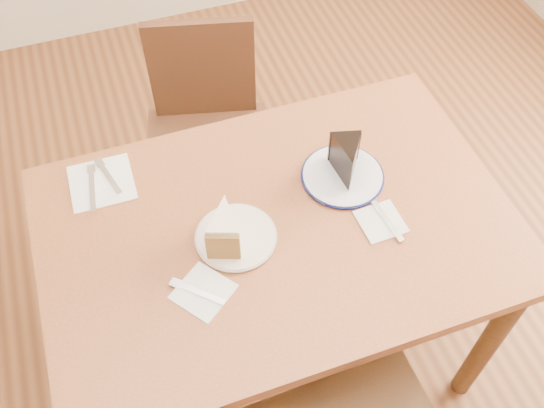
{
  "coord_description": "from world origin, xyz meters",
  "views": [
    {
      "loc": [
        -0.31,
        -0.84,
        2.01
      ],
      "look_at": [
        -0.01,
        0.03,
        0.8
      ],
      "focal_mm": 40.0,
      "sensor_mm": 36.0,
      "label": 1
    }
  ],
  "objects_px": {
    "plate_cream": "(236,237)",
    "chair_far": "(208,136)",
    "carrot_cake": "(225,227)",
    "chocolate_cake": "(347,163)",
    "plate_navy": "(343,176)",
    "table": "(277,245)"
  },
  "relations": [
    {
      "from": "chair_far",
      "to": "plate_navy",
      "type": "height_order",
      "value": "chair_far"
    },
    {
      "from": "table",
      "to": "plate_cream",
      "type": "distance_m",
      "value": 0.15
    },
    {
      "from": "carrot_cake",
      "to": "table",
      "type": "bearing_deg",
      "value": 21.3
    },
    {
      "from": "plate_navy",
      "to": "chocolate_cake",
      "type": "relative_size",
      "value": 1.9
    },
    {
      "from": "chair_far",
      "to": "plate_cream",
      "type": "bearing_deg",
      "value": 97.1
    },
    {
      "from": "carrot_cake",
      "to": "chocolate_cake",
      "type": "bearing_deg",
      "value": 33.47
    },
    {
      "from": "plate_cream",
      "to": "chocolate_cake",
      "type": "distance_m",
      "value": 0.35
    },
    {
      "from": "chair_far",
      "to": "table",
      "type": "bearing_deg",
      "value": 107.53
    },
    {
      "from": "plate_cream",
      "to": "chair_far",
      "type": "bearing_deg",
      "value": 82.96
    },
    {
      "from": "chair_far",
      "to": "plate_navy",
      "type": "bearing_deg",
      "value": 129.64
    },
    {
      "from": "chair_far",
      "to": "plate_cream",
      "type": "xyz_separation_m",
      "value": [
        -0.08,
        -0.62,
        0.28
      ]
    },
    {
      "from": "chocolate_cake",
      "to": "chair_far",
      "type": "bearing_deg",
      "value": -48.95
    },
    {
      "from": "plate_navy",
      "to": "carrot_cake",
      "type": "relative_size",
      "value": 1.95
    },
    {
      "from": "plate_cream",
      "to": "carrot_cake",
      "type": "height_order",
      "value": "carrot_cake"
    },
    {
      "from": "table",
      "to": "chair_far",
      "type": "distance_m",
      "value": 0.64
    },
    {
      "from": "carrot_cake",
      "to": "chair_far",
      "type": "bearing_deg",
      "value": 100.75
    },
    {
      "from": "table",
      "to": "plate_cream",
      "type": "bearing_deg",
      "value": -175.96
    },
    {
      "from": "plate_cream",
      "to": "carrot_cake",
      "type": "bearing_deg",
      "value": 168.31
    },
    {
      "from": "chair_far",
      "to": "chocolate_cake",
      "type": "bearing_deg",
      "value": 130.07
    },
    {
      "from": "chocolate_cake",
      "to": "plate_navy",
      "type": "bearing_deg",
      "value": -12.31
    },
    {
      "from": "plate_navy",
      "to": "carrot_cake",
      "type": "xyz_separation_m",
      "value": [
        -0.35,
        -0.09,
        0.05
      ]
    },
    {
      "from": "table",
      "to": "chocolate_cake",
      "type": "height_order",
      "value": "chocolate_cake"
    }
  ]
}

